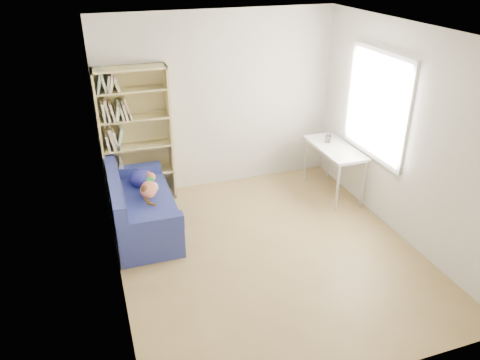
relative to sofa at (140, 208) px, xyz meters
name	(u,v)px	position (x,y,z in m)	size (l,w,h in m)	color
ground	(268,251)	(1.38, -1.03, -0.30)	(4.00, 4.00, 0.00)	olive
room_shell	(279,123)	(1.48, -0.99, 1.33)	(3.54, 4.04, 2.62)	silver
sofa	(140,208)	(0.00, 0.00, 0.00)	(0.79, 1.62, 0.80)	navy
bookshelf	(137,142)	(0.13, 0.80, 0.59)	(0.97, 0.30, 1.95)	tan
desk	(335,152)	(2.86, 0.08, 0.36)	(0.51, 1.11, 0.75)	silver
pen_cup	(328,138)	(2.84, 0.27, 0.51)	(0.09, 0.09, 0.17)	white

